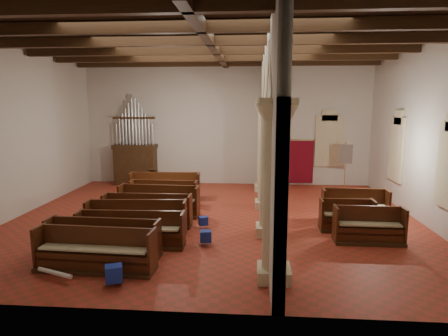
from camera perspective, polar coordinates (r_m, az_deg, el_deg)
floor at (r=13.20m, az=-1.45°, el=-7.73°), size 14.00×14.00×0.00m
ceiling at (r=12.77m, az=-1.57°, el=18.92°), size 14.00×14.00×0.00m
wall_back at (r=18.61m, az=0.35°, el=6.72°), size 14.00×0.02×6.00m
wall_front at (r=6.72m, az=-6.60°, el=1.62°), size 14.00×0.02×6.00m
wall_left at (r=15.04m, az=-29.19°, el=4.84°), size 0.02×12.00×6.00m
wall_right at (r=13.82m, az=28.86°, el=4.56°), size 0.02×12.00×6.00m
ceiling_beams at (r=12.75m, az=-1.56°, el=18.12°), size 13.80×11.80×0.30m
arcade at (r=12.56m, az=6.76°, el=7.86°), size 0.90×11.90×6.00m
window_right_b at (r=16.18m, az=24.93°, el=2.56°), size 0.03×1.00×2.20m
window_back at (r=18.97m, az=15.62°, el=4.00°), size 1.00×0.03×2.20m
pipe_organ at (r=19.11m, az=-13.36°, el=1.63°), size 2.10×0.85×4.40m
lectern at (r=17.62m, az=-10.76°, el=-2.01°), size 0.47×0.48×1.06m
dossal_curtain at (r=18.80m, az=11.03°, el=0.95°), size 1.80×0.07×2.17m
processional_banner at (r=17.60m, az=17.94°, el=-1.14°), size 0.54×0.69×2.38m
hymnal_box_a at (r=8.84m, az=-16.44°, el=-15.16°), size 0.44×0.41×0.36m
hymnal_box_b at (r=10.76m, az=-2.80°, el=-10.35°), size 0.35×0.30×0.32m
hymnal_box_c at (r=12.19m, az=-3.18°, el=-8.05°), size 0.34×0.32×0.28m
tube_heater_a at (r=9.62m, az=-24.38°, el=-14.35°), size 0.97×0.45×0.10m
tube_heater_b at (r=10.58m, az=-19.13°, el=-11.82°), size 0.94×0.24×0.09m
nave_pew_0 at (r=9.69m, az=-19.00°, el=-12.65°), size 2.92×0.84×1.04m
nave_pew_1 at (r=10.42m, az=-17.88°, el=-11.07°), size 2.99×0.77×1.01m
nave_pew_2 at (r=10.94m, az=-13.98°, el=-9.90°), size 3.01×0.74×1.00m
nave_pew_3 at (r=11.86m, az=-13.13°, el=-8.23°), size 3.06×0.91×1.06m
nave_pew_4 at (r=12.62m, az=-11.57°, el=-7.09°), size 2.89×0.71×1.05m
nave_pew_5 at (r=13.68m, az=-9.86°, el=-5.68°), size 2.90×0.86×1.09m
nave_pew_6 at (r=14.25m, az=-10.93°, el=-5.27°), size 2.42×0.69×0.96m
nave_pew_7 at (r=14.96m, az=-9.14°, el=-4.46°), size 2.65×0.71×0.99m
nave_pew_8 at (r=15.87m, az=-8.98°, el=-3.46°), size 2.94×0.93×1.14m
aisle_pew_0 at (r=11.68m, az=21.15°, el=-8.90°), size 1.96×0.73×1.05m
aisle_pew_1 at (r=12.52m, az=18.18°, el=-7.57°), size 1.67×0.68×1.00m
aisle_pew_2 at (r=13.42m, az=19.25°, el=-6.27°), size 2.16×0.83×1.14m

